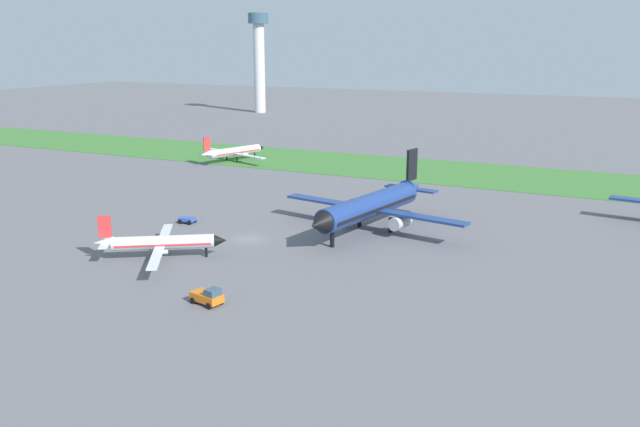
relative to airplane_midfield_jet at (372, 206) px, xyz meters
The scene contains 8 objects.
ground_plane 18.81m from the airplane_midfield_jet, 140.86° to the right, with size 600.00×600.00×0.00m, color slate.
grass_taxiway_strip 52.75m from the airplane_midfield_jet, 105.74° to the left, with size 360.00×28.00×0.08m, color #3D7533.
airplane_midfield_jet is the anchor object (origin of this frame).
airplane_taxiing_turboprop 66.30m from the airplane_midfield_jet, 140.65° to the left, with size 21.13×18.28×6.57m.
airplane_foreground_turboprop 31.39m from the airplane_midfield_jet, 129.43° to the right, with size 15.31×17.51×5.99m.
pushback_tug_near_gate 35.24m from the airplane_midfield_jet, 98.68° to the right, with size 3.90×2.70×1.95m.
baggage_cart_midfield 28.94m from the airplane_midfield_jet, 163.04° to the right, with size 2.50×1.91×0.90m.
control_tower 179.09m from the airplane_midfield_jet, 125.87° to the left, with size 8.00×8.00×38.66m.
Camera 1 is at (48.83, -78.45, 27.37)m, focal length 37.42 mm.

